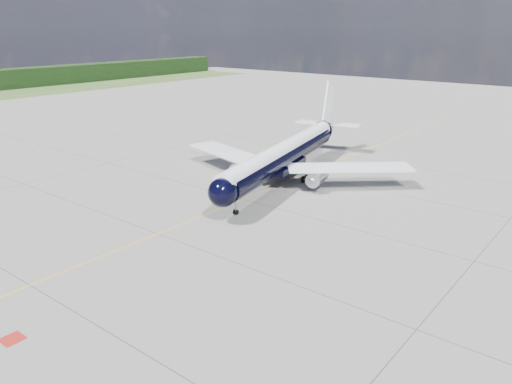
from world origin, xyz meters
TOP-DOWN VIEW (x-y plane):
  - ground at (0.00, 30.00)m, footprint 320.00×320.00m
  - taxiway_centerline at (0.00, 25.00)m, footprint 0.16×160.00m
  - red_marking at (6.80, -10.00)m, footprint 1.60×1.60m
  - main_airliner at (-0.77, 36.11)m, footprint 36.18×44.69m

SIDE VIEW (x-z plane):
  - ground at x=0.00m, z-range 0.00..0.00m
  - taxiway_centerline at x=0.00m, z-range 0.00..0.01m
  - red_marking at x=6.80m, z-range 0.00..0.01m
  - main_airliner at x=-0.77m, z-range -2.48..10.58m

